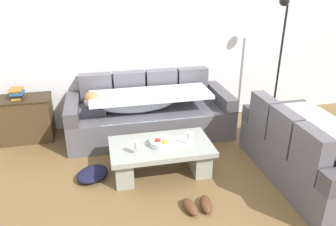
{
  "coord_description": "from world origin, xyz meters",
  "views": [
    {
      "loc": [
        -0.62,
        -2.69,
        2.23
      ],
      "look_at": [
        0.22,
        1.09,
        0.55
      ],
      "focal_mm": 34.48,
      "sensor_mm": 36.0,
      "label": 1
    }
  ],
  "objects_px": {
    "coffee_table": "(161,155)",
    "book_stack_on_cabinet": "(17,93)",
    "fruit_bowl": "(161,143)",
    "couch_along_wall": "(148,114)",
    "wine_glass_near_left": "(137,145)",
    "floor_lamp": "(279,55)",
    "couch_near_window": "(309,153)",
    "side_cabinet": "(27,119)",
    "wine_glass_near_right": "(190,136)",
    "open_magazine": "(181,141)",
    "pair_of_shoes": "(198,205)",
    "crumpled_garment": "(92,174)"
  },
  "relations": [
    {
      "from": "coffee_table",
      "to": "crumpled_garment",
      "type": "bearing_deg",
      "value": 177.13
    },
    {
      "from": "couch_along_wall",
      "to": "open_magazine",
      "type": "xyz_separation_m",
      "value": [
        0.24,
        -1.02,
        0.05
      ]
    },
    {
      "from": "couch_along_wall",
      "to": "crumpled_garment",
      "type": "height_order",
      "value": "couch_along_wall"
    },
    {
      "from": "coffee_table",
      "to": "side_cabinet",
      "type": "relative_size",
      "value": 1.67
    },
    {
      "from": "wine_glass_near_left",
      "to": "floor_lamp",
      "type": "distance_m",
      "value": 2.67
    },
    {
      "from": "fruit_bowl",
      "to": "wine_glass_near_left",
      "type": "height_order",
      "value": "wine_glass_near_left"
    },
    {
      "from": "fruit_bowl",
      "to": "open_magazine",
      "type": "relative_size",
      "value": 1.0
    },
    {
      "from": "couch_along_wall",
      "to": "floor_lamp",
      "type": "height_order",
      "value": "floor_lamp"
    },
    {
      "from": "wine_glass_near_right",
      "to": "couch_near_window",
      "type": "bearing_deg",
      "value": -16.45
    },
    {
      "from": "coffee_table",
      "to": "wine_glass_near_left",
      "type": "relative_size",
      "value": 7.23
    },
    {
      "from": "side_cabinet",
      "to": "floor_lamp",
      "type": "xyz_separation_m",
      "value": [
        3.72,
        -0.25,
        0.8
      ]
    },
    {
      "from": "coffee_table",
      "to": "book_stack_on_cabinet",
      "type": "xyz_separation_m",
      "value": [
        -1.77,
        1.26,
        0.48
      ]
    },
    {
      "from": "couch_near_window",
      "to": "book_stack_on_cabinet",
      "type": "height_order",
      "value": "couch_near_window"
    },
    {
      "from": "open_magazine",
      "to": "pair_of_shoes",
      "type": "distance_m",
      "value": 0.84
    },
    {
      "from": "couch_along_wall",
      "to": "wine_glass_near_left",
      "type": "bearing_deg",
      "value": -104.36
    },
    {
      "from": "pair_of_shoes",
      "to": "couch_along_wall",
      "type": "bearing_deg",
      "value": 97.24
    },
    {
      "from": "book_stack_on_cabinet",
      "to": "floor_lamp",
      "type": "relative_size",
      "value": 0.11
    },
    {
      "from": "fruit_bowl",
      "to": "couch_along_wall",
      "type": "bearing_deg",
      "value": 89.61
    },
    {
      "from": "coffee_table",
      "to": "wine_glass_near_right",
      "type": "height_order",
      "value": "wine_glass_near_right"
    },
    {
      "from": "couch_near_window",
      "to": "wine_glass_near_right",
      "type": "relative_size",
      "value": 10.7
    },
    {
      "from": "pair_of_shoes",
      "to": "wine_glass_near_left",
      "type": "bearing_deg",
      "value": 132.43
    },
    {
      "from": "open_magazine",
      "to": "wine_glass_near_right",
      "type": "bearing_deg",
      "value": -43.49
    },
    {
      "from": "wine_glass_near_right",
      "to": "open_magazine",
      "type": "height_order",
      "value": "wine_glass_near_right"
    },
    {
      "from": "fruit_bowl",
      "to": "wine_glass_near_right",
      "type": "xyz_separation_m",
      "value": [
        0.32,
        -0.06,
        0.08
      ]
    },
    {
      "from": "floor_lamp",
      "to": "wine_glass_near_left",
      "type": "bearing_deg",
      "value": -153.02
    },
    {
      "from": "coffee_table",
      "to": "fruit_bowl",
      "type": "xyz_separation_m",
      "value": [
        0.0,
        -0.03,
        0.18
      ]
    },
    {
      "from": "wine_glass_near_right",
      "to": "book_stack_on_cabinet",
      "type": "relative_size",
      "value": 0.75
    },
    {
      "from": "couch_near_window",
      "to": "pair_of_shoes",
      "type": "bearing_deg",
      "value": 100.8
    },
    {
      "from": "couch_along_wall",
      "to": "fruit_bowl",
      "type": "xyz_separation_m",
      "value": [
        -0.01,
        -1.06,
        0.09
      ]
    },
    {
      "from": "fruit_bowl",
      "to": "wine_glass_near_right",
      "type": "height_order",
      "value": "wine_glass_near_right"
    },
    {
      "from": "floor_lamp",
      "to": "open_magazine",
      "type": "bearing_deg",
      "value": -150.57
    },
    {
      "from": "wine_glass_near_left",
      "to": "open_magazine",
      "type": "bearing_deg",
      "value": 18.31
    },
    {
      "from": "side_cabinet",
      "to": "crumpled_garment",
      "type": "distance_m",
      "value": 1.53
    },
    {
      "from": "wine_glass_near_left",
      "to": "book_stack_on_cabinet",
      "type": "xyz_separation_m",
      "value": [
        -1.47,
        1.43,
        0.22
      ]
    },
    {
      "from": "coffee_table",
      "to": "pair_of_shoes",
      "type": "height_order",
      "value": "coffee_table"
    },
    {
      "from": "wine_glass_near_left",
      "to": "pair_of_shoes",
      "type": "relative_size",
      "value": 0.5
    },
    {
      "from": "side_cabinet",
      "to": "pair_of_shoes",
      "type": "xyz_separation_m",
      "value": [
        1.94,
        -2.01,
        -0.28
      ]
    },
    {
      "from": "coffee_table",
      "to": "wine_glass_near_right",
      "type": "bearing_deg",
      "value": -15.91
    },
    {
      "from": "couch_near_window",
      "to": "crumpled_garment",
      "type": "relative_size",
      "value": 4.44
    },
    {
      "from": "couch_near_window",
      "to": "coffee_table",
      "type": "distance_m",
      "value": 1.72
    },
    {
      "from": "wine_glass_near_right",
      "to": "floor_lamp",
      "type": "distance_m",
      "value": 2.11
    },
    {
      "from": "side_cabinet",
      "to": "couch_along_wall",
      "type": "bearing_deg",
      "value": -7.5
    },
    {
      "from": "open_magazine",
      "to": "floor_lamp",
      "type": "relative_size",
      "value": 0.14
    },
    {
      "from": "floor_lamp",
      "to": "crumpled_garment",
      "type": "bearing_deg",
      "value": -161.1
    },
    {
      "from": "floor_lamp",
      "to": "pair_of_shoes",
      "type": "relative_size",
      "value": 5.87
    },
    {
      "from": "wine_glass_near_right",
      "to": "floor_lamp",
      "type": "xyz_separation_m",
      "value": [
        1.69,
        1.1,
        0.62
      ]
    },
    {
      "from": "fruit_bowl",
      "to": "floor_lamp",
      "type": "height_order",
      "value": "floor_lamp"
    },
    {
      "from": "side_cabinet",
      "to": "book_stack_on_cabinet",
      "type": "bearing_deg",
      "value": -178.33
    },
    {
      "from": "wine_glass_near_right",
      "to": "crumpled_garment",
      "type": "relative_size",
      "value": 0.42
    },
    {
      "from": "couch_near_window",
      "to": "side_cabinet",
      "type": "bearing_deg",
      "value": 62.51
    }
  ]
}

